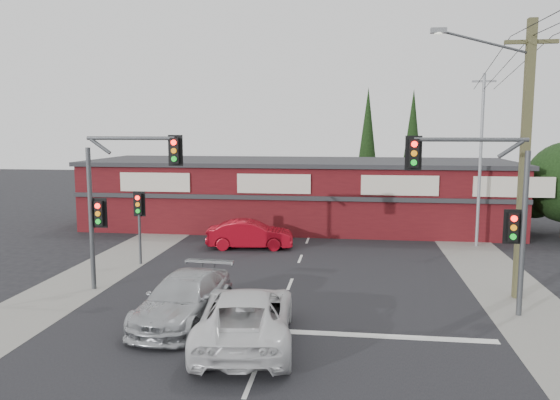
# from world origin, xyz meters

# --- Properties ---
(ground) EXTENTS (120.00, 120.00, 0.00)m
(ground) POSITION_xyz_m (0.00, 0.00, 0.00)
(ground) COLOR black
(ground) RESTS_ON ground
(road_strip) EXTENTS (14.00, 70.00, 0.01)m
(road_strip) POSITION_xyz_m (0.00, 5.00, 0.01)
(road_strip) COLOR black
(road_strip) RESTS_ON ground
(verge_left) EXTENTS (3.00, 70.00, 0.02)m
(verge_left) POSITION_xyz_m (-8.50, 5.00, 0.01)
(verge_left) COLOR gray
(verge_left) RESTS_ON ground
(verge_right) EXTENTS (3.00, 70.00, 0.02)m
(verge_right) POSITION_xyz_m (8.50, 5.00, 0.01)
(verge_right) COLOR gray
(verge_right) RESTS_ON ground
(stop_line) EXTENTS (6.50, 0.35, 0.01)m
(stop_line) POSITION_xyz_m (3.50, -1.50, 0.01)
(stop_line) COLOR silver
(stop_line) RESTS_ON ground
(white_suv) EXTENTS (3.26, 5.99, 1.59)m
(white_suv) POSITION_xyz_m (-0.59, -2.46, 0.80)
(white_suv) COLOR silver
(white_suv) RESTS_ON ground
(silver_suv) EXTENTS (2.56, 5.36, 1.51)m
(silver_suv) POSITION_xyz_m (-2.92, -1.01, 0.75)
(silver_suv) COLOR #B0B3B5
(silver_suv) RESTS_ON ground
(red_sedan) EXTENTS (4.59, 2.01, 1.47)m
(red_sedan) POSITION_xyz_m (-2.82, 9.98, 0.73)
(red_sedan) COLOR #A10917
(red_sedan) RESTS_ON ground
(lane_dashes) EXTENTS (0.12, 44.86, 0.01)m
(lane_dashes) POSITION_xyz_m (0.00, 3.63, 0.01)
(lane_dashes) COLOR silver
(lane_dashes) RESTS_ON ground
(shop_building) EXTENTS (27.30, 8.40, 4.22)m
(shop_building) POSITION_xyz_m (-0.99, 16.99, 2.13)
(shop_building) COLOR #4B0F13
(shop_building) RESTS_ON ground
(conifer_near) EXTENTS (1.80, 1.80, 9.25)m
(conifer_near) POSITION_xyz_m (3.50, 24.00, 5.48)
(conifer_near) COLOR #2D2116
(conifer_near) RESTS_ON ground
(conifer_far) EXTENTS (1.80, 1.80, 9.25)m
(conifer_far) POSITION_xyz_m (7.00, 26.00, 5.48)
(conifer_far) COLOR #2D2116
(conifer_far) RESTS_ON ground
(traffic_mast_left) EXTENTS (3.77, 0.27, 5.97)m
(traffic_mast_left) POSITION_xyz_m (-6.43, 2.00, 3.93)
(traffic_mast_left) COLOR #47494C
(traffic_mast_left) RESTS_ON ground
(traffic_mast_right) EXTENTS (3.96, 0.27, 5.97)m
(traffic_mast_right) POSITION_xyz_m (6.86, 1.00, 3.95)
(traffic_mast_right) COLOR #47494C
(traffic_mast_right) RESTS_ON ground
(pedestal_signal) EXTENTS (0.55, 0.27, 3.38)m
(pedestal_signal) POSITION_xyz_m (-7.20, 6.01, 2.41)
(pedestal_signal) COLOR #47494C
(pedestal_signal) RESTS_ON ground
(utility_pole) EXTENTS (4.38, 0.59, 10.00)m
(utility_pole) POSITION_xyz_m (8.36, 2.99, 5.40)
(utility_pole) COLOR brown
(utility_pole) RESTS_ON ground
(steel_pole) EXTENTS (1.20, 0.16, 9.00)m
(steel_pole) POSITION_xyz_m (9.00, 12.00, 4.70)
(steel_pole) COLOR gray
(steel_pole) RESTS_ON ground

